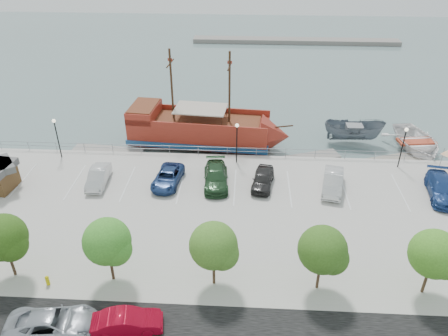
{
  "coord_description": "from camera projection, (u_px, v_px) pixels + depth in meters",
  "views": [
    {
      "loc": [
        0.91,
        -31.45,
        22.32
      ],
      "look_at": [
        -1.0,
        2.0,
        2.0
      ],
      "focal_mm": 35.0,
      "sensor_mm": 36.0,
      "label": 1
    }
  ],
  "objects": [
    {
      "name": "ground",
      "position": [
        234.0,
        209.0,
        38.99
      ],
      "size": [
        160.0,
        160.0,
        0.0
      ],
      "primitive_type": "plane",
      "color": "slate"
    },
    {
      "name": "sidewalk",
      "position": [
        229.0,
        284.0,
        29.92
      ],
      "size": [
        100.0,
        4.0,
        0.05
      ],
      "primitive_type": "cube",
      "color": "#AEACA0",
      "rests_on": "land_slab"
    },
    {
      "name": "seawall_railing",
      "position": [
        237.0,
        151.0,
        44.86
      ],
      "size": [
        50.0,
        0.06,
        1.0
      ],
      "color": "gray",
      "rests_on": "land_slab"
    },
    {
      "name": "far_shore",
      "position": [
        296.0,
        41.0,
        85.24
      ],
      "size": [
        40.0,
        3.0,
        0.8
      ],
      "primitive_type": "cube",
      "color": "gray",
      "rests_on": "ground"
    },
    {
      "name": "pirate_ship",
      "position": [
        211.0,
        131.0,
        48.12
      ],
      "size": [
        18.1,
        6.4,
        11.3
      ],
      "rotation": [
        0.0,
        0.0,
        -0.09
      ],
      "color": "maroon",
      "rests_on": "ground"
    },
    {
      "name": "patrol_boat",
      "position": [
        353.0,
        133.0,
        49.0
      ],
      "size": [
        6.79,
        3.02,
        2.56
      ],
      "primitive_type": "imported",
      "rotation": [
        0.0,
        0.0,
        1.49
      ],
      "color": "slate",
      "rests_on": "ground"
    },
    {
      "name": "speedboat",
      "position": [
        416.0,
        143.0,
        47.81
      ],
      "size": [
        6.76,
        8.76,
        1.68
      ],
      "primitive_type": "imported",
      "rotation": [
        0.0,
        0.0,
        0.13
      ],
      "color": "white",
      "rests_on": "ground"
    },
    {
      "name": "dock_west",
      "position": [
        107.0,
        152.0,
        47.42
      ],
      "size": [
        7.87,
        2.88,
        0.44
      ],
      "primitive_type": "cube",
      "rotation": [
        0.0,
        0.0,
        -0.09
      ],
      "color": "gray",
      "rests_on": "ground"
    },
    {
      "name": "dock_mid",
      "position": [
        310.0,
        158.0,
        46.37
      ],
      "size": [
        6.71,
        3.93,
        0.37
      ],
      "primitive_type": "cube",
      "rotation": [
        0.0,
        0.0,
        0.35
      ],
      "color": "gray",
      "rests_on": "ground"
    },
    {
      "name": "dock_east",
      "position": [
        395.0,
        160.0,
        45.93
      ],
      "size": [
        6.96,
        4.07,
        0.38
      ],
      "primitive_type": "cube",
      "rotation": [
        0.0,
        0.0,
        0.34
      ],
      "color": "gray",
      "rests_on": "ground"
    },
    {
      "name": "street_van",
      "position": [
        52.0,
        324.0,
        26.14
      ],
      "size": [
        5.73,
        3.21,
        1.51
      ],
      "primitive_type": "imported",
      "rotation": [
        0.0,
        0.0,
        1.7
      ],
      "color": "#969CA5",
      "rests_on": "street"
    },
    {
      "name": "street_sedan",
      "position": [
        127.0,
        322.0,
        26.33
      ],
      "size": [
        4.45,
        2.21,
        1.4
      ],
      "primitive_type": "imported",
      "rotation": [
        0.0,
        0.0,
        1.75
      ],
      "color": "#AA061D",
      "rests_on": "street"
    },
    {
      "name": "fire_hydrant",
      "position": [
        47.0,
        280.0,
        29.63
      ],
      "size": [
        0.28,
        0.28,
        0.8
      ],
      "rotation": [
        0.0,
        0.0,
        0.13
      ],
      "color": "#CABD06",
      "rests_on": "sidewalk"
    },
    {
      "name": "lamp_post_left",
      "position": [
        56.0,
        131.0,
        43.37
      ],
      "size": [
        0.36,
        0.36,
        4.28
      ],
      "color": "black",
      "rests_on": "land_slab"
    },
    {
      "name": "lamp_post_mid",
      "position": [
        237.0,
        136.0,
        42.49
      ],
      "size": [
        0.36,
        0.36,
        4.28
      ],
      "color": "black",
      "rests_on": "land_slab"
    },
    {
      "name": "lamp_post_right",
      "position": [
        404.0,
        141.0,
        41.71
      ],
      "size": [
        0.36,
        0.36,
        4.28
      ],
      "color": "black",
      "rests_on": "land_slab"
    },
    {
      "name": "tree_b",
      "position": [
        5.0,
        239.0,
        28.89
      ],
      "size": [
        3.3,
        3.2,
        5.0
      ],
      "color": "#473321",
      "rests_on": "sidewalk"
    },
    {
      "name": "tree_c",
      "position": [
        109.0,
        243.0,
        28.54
      ],
      "size": [
        3.3,
        3.2,
        5.0
      ],
      "color": "#473321",
      "rests_on": "sidewalk"
    },
    {
      "name": "tree_d",
      "position": [
        216.0,
        247.0,
        28.2
      ],
      "size": [
        3.3,
        3.2,
        5.0
      ],
      "color": "#473321",
      "rests_on": "sidewalk"
    },
    {
      "name": "tree_e",
      "position": [
        325.0,
        252.0,
        27.86
      ],
      "size": [
        3.3,
        3.2,
        5.0
      ],
      "color": "#473321",
      "rests_on": "sidewalk"
    },
    {
      "name": "tree_f",
      "position": [
        437.0,
        256.0,
        27.52
      ],
      "size": [
        3.3,
        3.2,
        5.0
      ],
      "color": "#473321",
      "rests_on": "sidewalk"
    },
    {
      "name": "parked_car_b",
      "position": [
        98.0,
        177.0,
        40.3
      ],
      "size": [
        1.78,
        4.49,
        1.45
      ],
      "primitive_type": "imported",
      "rotation": [
        0.0,
        0.0,
        0.06
      ],
      "color": "silver",
      "rests_on": "land_slab"
    },
    {
      "name": "parked_car_c",
      "position": [
        168.0,
        177.0,
        40.32
      ],
      "size": [
        2.79,
        5.09,
        1.35
      ],
      "primitive_type": "imported",
      "rotation": [
        0.0,
        0.0,
        -0.12
      ],
      "color": "navy",
      "rests_on": "land_slab"
    },
    {
      "name": "parked_car_d",
      "position": [
        216.0,
        177.0,
        40.21
      ],
      "size": [
        2.63,
        5.54,
        1.56
      ],
      "primitive_type": "imported",
      "rotation": [
        0.0,
        0.0,
        0.08
      ],
      "color": "#204224",
      "rests_on": "land_slab"
    },
    {
      "name": "parked_car_e",
      "position": [
        263.0,
        179.0,
        39.96
      ],
      "size": [
        2.43,
        4.61,
        1.5
      ],
      "primitive_type": "imported",
      "rotation": [
        0.0,
        0.0,
        -0.15
      ],
      "color": "#252424",
      "rests_on": "land_slab"
    },
    {
      "name": "parked_car_f",
      "position": [
        333.0,
        182.0,
        39.43
      ],
      "size": [
        2.64,
        5.11,
        1.61
      ],
      "primitive_type": "imported",
      "rotation": [
        0.0,
        0.0,
        -0.2
      ],
      "color": "silver",
      "rests_on": "land_slab"
    },
    {
      "name": "parked_car_h",
      "position": [
        442.0,
        189.0,
        38.51
      ],
      "size": [
        3.05,
        5.81,
        1.61
      ],
      "primitive_type": "imported",
      "rotation": [
        0.0,
        0.0,
        -0.15
      ],
      "color": "navy",
      "rests_on": "land_slab"
    }
  ]
}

